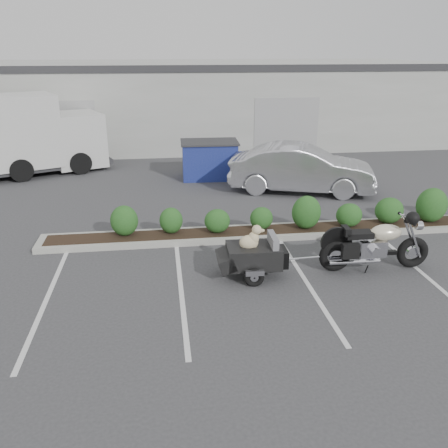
{
  "coord_description": "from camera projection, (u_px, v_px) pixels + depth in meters",
  "views": [
    {
      "loc": [
        -1.79,
        -9.37,
        4.77
      ],
      "look_at": [
        -0.35,
        1.21,
        0.75
      ],
      "focal_mm": 38.0,
      "sensor_mm": 36.0,
      "label": 1
    }
  ],
  "objects": [
    {
      "name": "ground",
      "position": [
        247.0,
        274.0,
        10.59
      ],
      "size": [
        90.0,
        90.0,
        0.0
      ],
      "primitive_type": "plane",
      "color": "#38383A",
      "rests_on": "ground"
    },
    {
      "name": "pet_trailer",
      "position": [
        253.0,
        255.0,
        10.3
      ],
      "size": [
        2.04,
        1.14,
        1.22
      ],
      "rotation": [
        0.0,
        0.0,
        -0.03
      ],
      "color": "black",
      "rests_on": "ground"
    },
    {
      "name": "dumpster",
      "position": [
        210.0,
        159.0,
        18.06
      ],
      "size": [
        2.2,
        1.54,
        1.42
      ],
      "rotation": [
        0.0,
        0.0,
        -0.03
      ],
      "color": "navy",
      "rests_on": "ground"
    },
    {
      "name": "planter_kerb",
      "position": [
        269.0,
        232.0,
        12.73
      ],
      "size": [
        12.0,
        1.0,
        0.15
      ],
      "primitive_type": "cube",
      "color": "#9E9E93",
      "rests_on": "ground"
    },
    {
      "name": "delivery_truck",
      "position": [
        17.0,
        138.0,
        18.21
      ],
      "size": [
        6.98,
        4.55,
        3.06
      ],
      "rotation": [
        0.0,
        0.0,
        0.4
      ],
      "color": "beige",
      "rests_on": "ground"
    },
    {
      "name": "sedan",
      "position": [
        302.0,
        169.0,
        16.3
      ],
      "size": [
        5.21,
        3.14,
        1.62
      ],
      "primitive_type": "imported",
      "rotation": [
        0.0,
        0.0,
        1.26
      ],
      "color": "silver",
      "rests_on": "ground"
    },
    {
      "name": "building",
      "position": [
        191.0,
        101.0,
        25.65
      ],
      "size": [
        26.0,
        10.0,
        4.0
      ],
      "primitive_type": "cube",
      "color": "#9EA099",
      "rests_on": "ground"
    },
    {
      "name": "motorcycle",
      "position": [
        375.0,
        245.0,
        10.6
      ],
      "size": [
        2.56,
        0.86,
        1.47
      ],
      "rotation": [
        0.0,
        0.0,
        -0.03
      ],
      "color": "black",
      "rests_on": "ground"
    }
  ]
}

